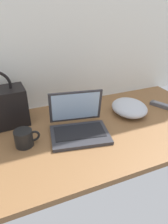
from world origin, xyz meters
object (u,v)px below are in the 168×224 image
object	(u,v)px
remote_control_near	(162,105)
cushion	(129,107)
laptop	(78,125)
coffee_mug	(24,138)

from	to	relation	value
remote_control_near	cushion	bearing A→B (deg)	177.09
laptop	cushion	distance (m)	0.39
laptop	coffee_mug	world-z (taller)	laptop
coffee_mug	cushion	bearing A→B (deg)	6.90
laptop	cushion	size ratio (longest dim) A/B	1.36
coffee_mug	remote_control_near	world-z (taller)	coffee_mug
laptop	remote_control_near	distance (m)	0.64
laptop	remote_control_near	xyz separation A→B (m)	(0.64, 0.06, -0.03)
coffee_mug	cushion	distance (m)	0.68
coffee_mug	remote_control_near	xyz separation A→B (m)	(0.93, 0.07, -0.03)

